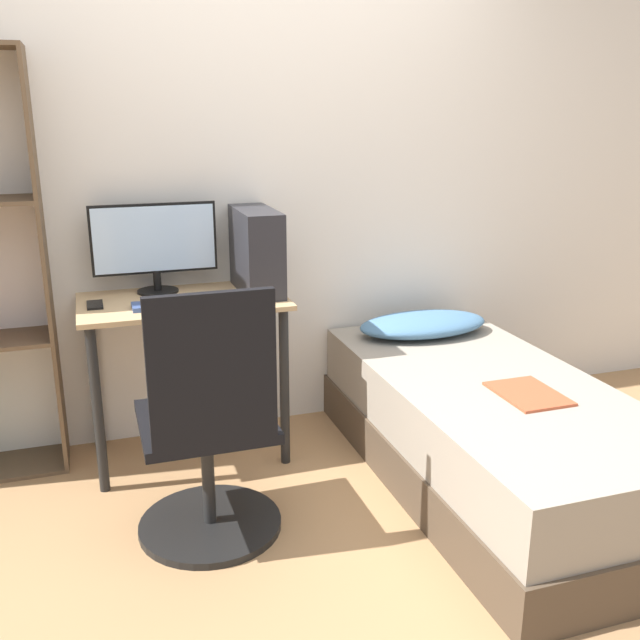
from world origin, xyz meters
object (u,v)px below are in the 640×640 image
(keyboard, at_px, (174,304))
(pc_tower, at_px, (256,251))
(monitor, at_px, (155,243))
(office_chair, at_px, (209,446))
(bed, at_px, (490,433))

(keyboard, bearing_deg, pc_tower, 19.22)
(monitor, distance_m, pc_tower, 0.47)
(monitor, bearing_deg, keyboard, -81.66)
(keyboard, bearing_deg, office_chair, -87.10)
(office_chair, bearing_deg, keyboard, 92.90)
(keyboard, height_order, pc_tower, pc_tower)
(keyboard, bearing_deg, monitor, 98.34)
(office_chair, height_order, monitor, monitor)
(bed, bearing_deg, office_chair, -177.98)
(office_chair, distance_m, pc_tower, 1.02)
(office_chair, relative_size, keyboard, 2.88)
(pc_tower, bearing_deg, monitor, 163.77)
(pc_tower, bearing_deg, bed, -39.40)
(pc_tower, bearing_deg, keyboard, -160.78)
(bed, bearing_deg, monitor, 147.36)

